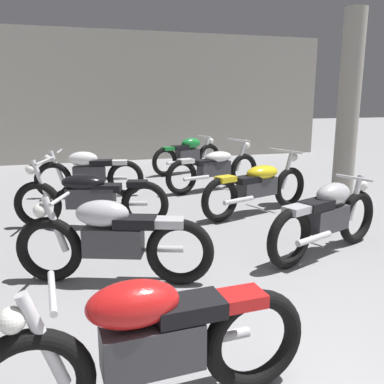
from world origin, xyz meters
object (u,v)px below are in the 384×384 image
(motorcycle_left_row_3, at_px, (89,173))
(motorcycle_right_row_4, at_px, (188,154))
(motorcycle_right_row_2, at_px, (258,186))
(motorcycle_right_row_1, at_px, (327,217))
(motorcycle_left_row_2, at_px, (90,196))
(support_pillar, at_px, (348,110))
(motorcycle_left_row_1, at_px, (113,239))
(motorcycle_right_row_3, at_px, (215,168))
(motorcycle_left_row_0, at_px, (150,343))

(motorcycle_left_row_3, height_order, motorcycle_right_row_4, same)
(motorcycle_right_row_2, bearing_deg, motorcycle_right_row_1, -90.29)
(motorcycle_left_row_2, relative_size, motorcycle_right_row_1, 1.12)
(support_pillar, distance_m, motorcycle_left_row_1, 4.82)
(motorcycle_right_row_2, bearing_deg, motorcycle_left_row_1, -142.77)
(support_pillar, height_order, motorcycle_right_row_1, support_pillar)
(support_pillar, xyz_separation_m, motorcycle_left_row_1, (-4.19, -2.09, -1.14))
(motorcycle_left_row_2, distance_m, motorcycle_right_row_3, 3.08)
(motorcycle_left_row_1, distance_m, motorcycle_right_row_2, 3.11)
(motorcycle_right_row_1, xyz_separation_m, motorcycle_right_row_2, (0.01, 1.83, -0.01))
(support_pillar, bearing_deg, motorcycle_right_row_4, 115.76)
(motorcycle_right_row_2, bearing_deg, motorcycle_left_row_3, 141.76)
(motorcycle_left_row_0, distance_m, motorcycle_right_row_3, 6.06)
(motorcycle_left_row_1, distance_m, motorcycle_right_row_1, 2.47)
(motorcycle_left_row_2, bearing_deg, support_pillar, 2.30)
(motorcycle_left_row_1, bearing_deg, motorcycle_right_row_3, 56.78)
(motorcycle_left_row_1, relative_size, motorcycle_left_row_2, 0.89)
(motorcycle_left_row_2, bearing_deg, motorcycle_left_row_0, -88.78)
(motorcycle_left_row_0, bearing_deg, motorcycle_right_row_2, 56.40)
(motorcycle_right_row_4, bearing_deg, motorcycle_left_row_0, -108.16)
(motorcycle_left_row_2, distance_m, motorcycle_left_row_3, 1.91)
(motorcycle_right_row_1, bearing_deg, motorcycle_right_row_2, 89.71)
(motorcycle_left_row_0, height_order, motorcycle_left_row_1, same)
(motorcycle_left_row_2, height_order, motorcycle_left_row_3, motorcycle_left_row_2)
(motorcycle_left_row_2, xyz_separation_m, motorcycle_right_row_3, (2.51, 1.78, 0.00))
(motorcycle_left_row_2, xyz_separation_m, motorcycle_right_row_2, (2.56, -0.03, 0.00))
(motorcycle_left_row_0, bearing_deg, motorcycle_left_row_3, 89.76)
(motorcycle_left_row_2, bearing_deg, motorcycle_right_row_4, 55.82)
(motorcycle_left_row_2, height_order, motorcycle_right_row_2, same)
(motorcycle_left_row_3, distance_m, motorcycle_right_row_4, 3.06)
(motorcycle_right_row_1, relative_size, motorcycle_right_row_2, 0.90)
(motorcycle_left_row_0, xyz_separation_m, motorcycle_right_row_1, (2.47, 1.90, 0.00))
(motorcycle_left_row_1, bearing_deg, support_pillar, 26.48)
(support_pillar, bearing_deg, motorcycle_right_row_2, -173.16)
(motorcycle_left_row_1, relative_size, motorcycle_right_row_4, 0.99)
(motorcycle_left_row_1, xyz_separation_m, motorcycle_right_row_2, (2.48, 1.88, -0.01))
(motorcycle_left_row_3, bearing_deg, motorcycle_left_row_2, -93.13)
(motorcycle_left_row_1, distance_m, motorcycle_left_row_3, 3.82)
(motorcycle_left_row_2, relative_size, motorcycle_left_row_3, 1.08)
(motorcycle_left_row_1, bearing_deg, motorcycle_right_row_1, 1.12)
(support_pillar, height_order, motorcycle_right_row_4, support_pillar)
(motorcycle_left_row_3, xyz_separation_m, motorcycle_right_row_3, (2.40, -0.12, -0.01))
(motorcycle_left_row_1, bearing_deg, motorcycle_right_row_4, 66.53)
(motorcycle_right_row_3, bearing_deg, motorcycle_right_row_2, -88.29)
(motorcycle_left_row_1, height_order, motorcycle_right_row_2, motorcycle_right_row_2)
(support_pillar, relative_size, motorcycle_right_row_3, 1.51)
(motorcycle_left_row_1, xyz_separation_m, motorcycle_right_row_4, (2.46, 5.67, 0.00))
(motorcycle_left_row_0, xyz_separation_m, motorcycle_left_row_3, (0.02, 5.67, 0.00))
(motorcycle_left_row_3, xyz_separation_m, motorcycle_right_row_1, (2.45, -3.77, 0.00))
(motorcycle_right_row_1, bearing_deg, motorcycle_left_row_1, -178.88)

